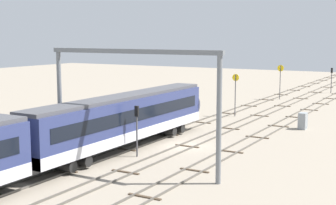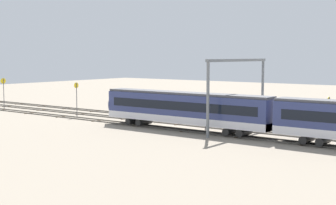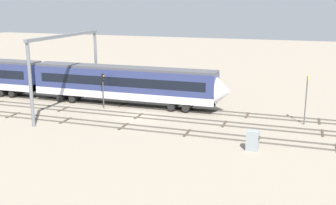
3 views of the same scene
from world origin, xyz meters
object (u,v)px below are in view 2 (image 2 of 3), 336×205
at_px(speed_sign_far_trackside, 77,95).
at_px(relay_cabinet, 138,107).
at_px(speed_sign_near_foreground, 4,88).
at_px(signal_light_trackside_departure, 205,108).
at_px(overhead_gantry, 238,79).
at_px(speed_sign_mid_trackside, 329,114).

bearing_deg(speed_sign_far_trackside, relay_cabinet, -114.15).
distance_m(speed_sign_near_foreground, signal_light_trackside_departure, 42.82).
bearing_deg(overhead_gantry, signal_light_trackside_departure, 28.24).
height_order(speed_sign_mid_trackside, relay_cabinet, speed_sign_mid_trackside).
bearing_deg(speed_sign_mid_trackside, signal_light_trackside_departure, 0.65).
xyz_separation_m(speed_sign_mid_trackside, relay_cabinet, (35.27, -8.81, -2.31)).
height_order(overhead_gantry, speed_sign_mid_trackside, overhead_gantry).
height_order(speed_sign_near_foreground, signal_light_trackside_departure, speed_sign_near_foreground).
height_order(overhead_gantry, relay_cabinet, overhead_gantry).
height_order(signal_light_trackside_departure, relay_cabinet, signal_light_trackside_departure).
relative_size(speed_sign_near_foreground, speed_sign_mid_trackside, 1.08).
relative_size(speed_sign_near_foreground, relay_cabinet, 3.06).
height_order(overhead_gantry, speed_sign_near_foreground, overhead_gantry).
bearing_deg(relay_cabinet, overhead_gantry, 162.92).
bearing_deg(signal_light_trackside_departure, relay_cabinet, -25.03).
relative_size(speed_sign_near_foreground, signal_light_trackside_departure, 1.27).
bearing_deg(speed_sign_near_foreground, speed_sign_far_trackside, -179.81).
height_order(speed_sign_far_trackside, signal_light_trackside_departure, speed_sign_far_trackside).
xyz_separation_m(overhead_gantry, signal_light_trackside_departure, (3.64, 1.96, -3.75)).
bearing_deg(relay_cabinet, speed_sign_mid_trackside, 165.97).
bearing_deg(relay_cabinet, signal_light_trackside_departure, 154.97).
relative_size(speed_sign_mid_trackside, speed_sign_far_trackside, 0.95).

